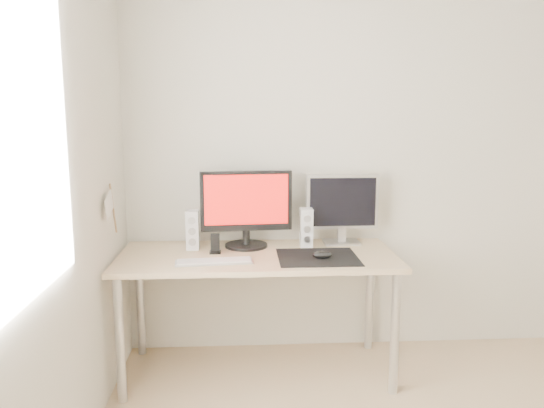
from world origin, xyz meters
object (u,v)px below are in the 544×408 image
keyboard (214,261)px  phone_dock (215,247)px  main_monitor (246,206)px  mouse (322,255)px  desk (257,267)px  speaker_right (306,228)px  second_monitor (342,205)px  speaker_left (193,230)px

keyboard → phone_dock: 0.20m
main_monitor → phone_dock: 0.32m
mouse → keyboard: bearing=-175.5°
desk → main_monitor: 0.38m
main_monitor → speaker_right: size_ratio=2.35×
second_monitor → keyboard: size_ratio=1.05×
main_monitor → speaker_right: 0.39m
desk → speaker_right: bearing=27.6°
mouse → speaker_left: speaker_left is taller
mouse → speaker_right: bearing=101.2°
mouse → speaker_left: (-0.74, 0.26, 0.09)m
speaker_left → speaker_right: same height
speaker_right → phone_dock: 0.57m
desk → speaker_right: size_ratio=6.81×
mouse → second_monitor: bearing=63.5°
desk → keyboard: bearing=-144.7°
speaker_right → keyboard: bearing=-148.8°
second_monitor → speaker_left: (-0.92, -0.09, -0.12)m
speaker_left → second_monitor: bearing=5.7°
desk → speaker_left: size_ratio=6.81×
main_monitor → second_monitor: main_monitor is taller
desk → keyboard: keyboard is taller
main_monitor → second_monitor: size_ratio=1.23×
desk → mouse: bearing=-19.0°
mouse → speaker_right: speaker_right is taller
second_monitor → speaker_left: bearing=-174.3°
desk → keyboard: (-0.24, -0.17, 0.09)m
desk → speaker_left: (-0.38, 0.14, 0.20)m
second_monitor → keyboard: 0.90m
second_monitor → phone_dock: second_monitor is taller
second_monitor → keyboard: second_monitor is taller
phone_dock → second_monitor: bearing=14.2°
main_monitor → speaker_left: size_ratio=2.35×
desk → main_monitor: bearing=110.1°
mouse → phone_dock: 0.62m
keyboard → phone_dock: (-0.00, 0.20, 0.03)m
main_monitor → speaker_right: main_monitor is taller
speaker_right → keyboard: size_ratio=0.55×
speaker_right → speaker_left: bearing=-178.2°
desk → phone_dock: phone_dock is taller
second_monitor → keyboard: bearing=-152.8°
desk → phone_dock: 0.27m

